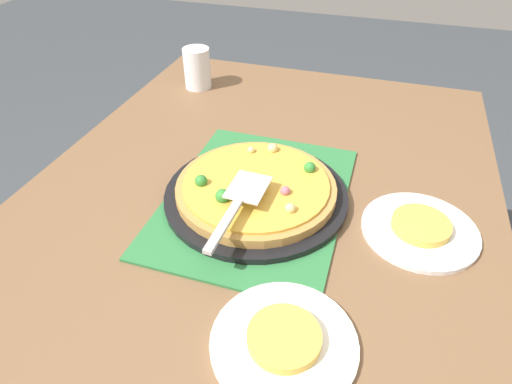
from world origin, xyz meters
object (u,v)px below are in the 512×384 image
at_px(plate_near_left, 420,228).
at_px(plate_far_right, 284,342).
at_px(served_slice_left, 421,224).
at_px(cup_near, 197,68).
at_px(served_slice_right, 284,337).
at_px(pizza_pan, 256,195).
at_px(pizza_server, 238,202).
at_px(pizza, 256,187).

relative_size(plate_near_left, plate_far_right, 1.00).
relative_size(plate_far_right, served_slice_left, 2.00).
bearing_deg(plate_far_right, cup_near, 31.24).
bearing_deg(served_slice_right, plate_far_right, 0.00).
distance_m(plate_far_right, served_slice_right, 0.01).
height_order(pizza_pan, pizza_server, pizza_server).
height_order(served_slice_right, cup_near, cup_near).
xyz_separation_m(plate_far_right, cup_near, (0.79, 0.48, 0.06)).
distance_m(plate_near_left, pizza_server, 0.35).
distance_m(pizza_pan, pizza_server, 0.11).
relative_size(pizza_pan, pizza, 1.15).
xyz_separation_m(pizza_pan, served_slice_right, (-0.31, -0.14, 0.01)).
bearing_deg(plate_far_right, served_slice_right, 0.00).
bearing_deg(served_slice_left, plate_near_left, 0.00).
distance_m(served_slice_left, cup_near, 0.82).
bearing_deg(served_slice_right, cup_near, 31.24).
xyz_separation_m(pizza_pan, plate_far_right, (-0.31, -0.14, -0.01)).
relative_size(pizza_pan, served_slice_right, 3.45).
height_order(cup_near, pizza_server, cup_near).
distance_m(pizza_pan, plate_near_left, 0.33).
xyz_separation_m(plate_near_left, served_slice_right, (-0.32, 0.19, 0.01)).
bearing_deg(cup_near, plate_far_right, -148.76).
bearing_deg(pizza, served_slice_right, -155.58).
height_order(pizza, served_slice_left, pizza).
xyz_separation_m(plate_far_right, served_slice_right, (0.00, 0.00, 0.01)).
xyz_separation_m(pizza, cup_near, (0.48, 0.34, 0.03)).
bearing_deg(plate_near_left, cup_near, 54.68).
relative_size(plate_near_left, served_slice_right, 2.00).
bearing_deg(served_slice_left, plate_far_right, 149.35).
bearing_deg(plate_far_right, pizza, 24.42).
xyz_separation_m(pizza_pan, pizza_server, (-0.10, 0.00, 0.06)).
height_order(pizza_pan, served_slice_left, served_slice_left).
relative_size(served_slice_left, pizza_server, 0.48).
bearing_deg(pizza, served_slice_left, -89.16).
bearing_deg(pizza_server, plate_near_left, -72.94).
height_order(pizza, cup_near, cup_near).
bearing_deg(served_slice_left, pizza_pan, 90.77).
relative_size(pizza, served_slice_left, 3.00).
height_order(served_slice_left, served_slice_right, same).
bearing_deg(served_slice_right, pizza, 24.42).
bearing_deg(pizza_pan, served_slice_left, -89.23).
bearing_deg(plate_far_right, pizza_server, 34.09).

